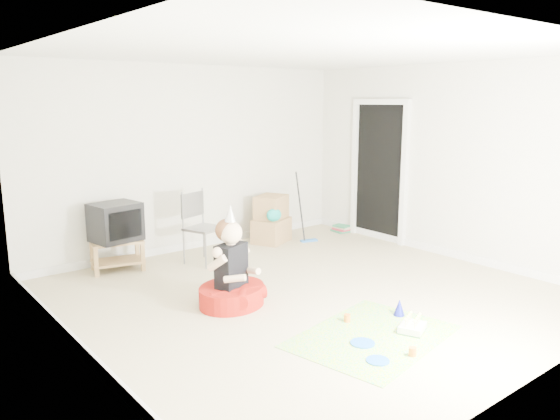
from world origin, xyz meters
TOP-DOWN VIEW (x-y plane):
  - ground at (0.00, 0.00)m, footprint 5.00×5.00m
  - doorway_recess at (2.48, 1.20)m, footprint 0.02×0.90m
  - tv_stand at (-1.33, 2.15)m, footprint 0.69×0.51m
  - crt_tv at (-1.33, 2.15)m, footprint 0.62×0.54m
  - folding_chair at (-0.29, 1.75)m, footprint 0.54×0.53m
  - cardboard_boxes at (1.06, 2.06)m, footprint 0.68×0.63m
  - floor_mop at (1.52, 1.72)m, footprint 0.27×0.34m
  - book_pile at (2.35, 1.86)m, footprint 0.24×0.29m
  - seated_woman at (-0.86, 0.26)m, footprint 0.96×0.96m
  - party_mat at (-0.30, -1.20)m, footprint 1.67×1.34m
  - birthday_cake at (0.07, -1.36)m, footprint 0.32×0.30m
  - blue_plate_near at (-0.49, -1.25)m, footprint 0.22×0.22m
  - blue_plate_far at (-0.63, -1.56)m, footprint 0.26×0.26m
  - orange_cup_near at (-0.24, -0.82)m, footprint 0.08×0.08m
  - orange_cup_far at (-0.33, -1.67)m, footprint 0.07×0.07m
  - blue_party_hat at (0.28, -1.04)m, footprint 0.13×0.13m

SIDE VIEW (x-z plane):
  - ground at x=0.00m, z-range 0.00..0.00m
  - party_mat at x=-0.30m, z-range 0.00..0.01m
  - blue_plate_far at x=-0.63m, z-range 0.01..0.02m
  - blue_plate_near at x=-0.49m, z-range 0.01..0.02m
  - birthday_cake at x=0.07m, z-range -0.03..0.10m
  - orange_cup_near at x=-0.24m, z-range 0.01..0.08m
  - orange_cup_far at x=-0.33m, z-range 0.01..0.08m
  - book_pile at x=2.35m, z-range 0.00..0.12m
  - blue_party_hat at x=0.28m, z-range 0.01..0.17m
  - tv_stand at x=-1.33m, z-range 0.04..0.43m
  - seated_woman at x=-0.86m, z-range -0.30..0.78m
  - floor_mop at x=1.52m, z-range -0.26..0.78m
  - cardboard_boxes at x=1.06m, z-range -0.01..0.69m
  - folding_chair at x=-0.29m, z-range -0.01..0.95m
  - crt_tv at x=-1.33m, z-range 0.39..0.86m
  - doorway_recess at x=2.48m, z-range 0.00..2.05m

